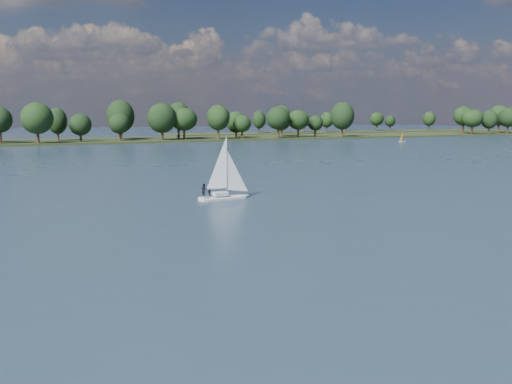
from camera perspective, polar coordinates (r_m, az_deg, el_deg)
ground at (r=116.40m, az=-9.26°, el=2.49°), size 700.00×700.00×0.00m
far_shore at (r=225.76m, az=-17.53°, el=4.77°), size 660.00×40.00×1.50m
far_shore_back at (r=333.05m, az=9.57°, el=5.89°), size 220.00×30.00×1.40m
sailboat at (r=71.23m, az=-3.41°, el=1.12°), size 6.50×2.51×8.34m
dinghy_orange at (r=226.23m, az=14.41°, el=5.15°), size 2.79×1.40×4.27m
treeline at (r=219.70m, az=-20.37°, el=6.71°), size 562.03×73.69×18.39m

